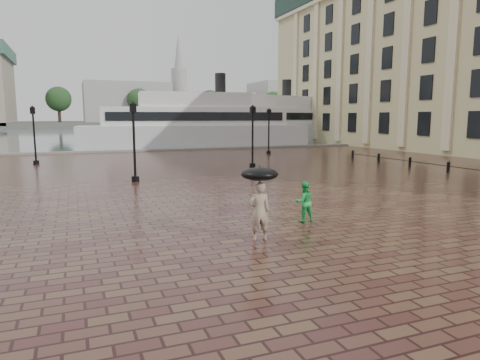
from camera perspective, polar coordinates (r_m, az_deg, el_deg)
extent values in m
plane|color=#391C1A|center=(17.82, 10.42, -3.60)|extent=(300.00, 300.00, 0.00)
plane|color=#4C565C|center=(107.26, -16.48, 6.09)|extent=(240.00, 240.00, 0.00)
cube|color=slate|center=(47.84, -10.17, 3.87)|extent=(80.00, 0.60, 0.30)
cube|color=#4C4C47|center=(175.06, -18.45, 7.08)|extent=(300.00, 60.00, 2.00)
cube|color=gray|center=(166.00, -14.90, 9.95)|extent=(30.00, 22.00, 14.00)
cube|color=gray|center=(173.53, -3.16, 9.64)|extent=(25.00, 22.00, 11.00)
cube|color=gray|center=(187.51, 7.21, 10.25)|extent=(35.00, 22.00, 16.00)
cylinder|color=gray|center=(169.61, -8.09, 11.12)|extent=(6.00, 6.00, 20.00)
cone|color=gray|center=(170.87, -8.19, 15.81)|extent=(5.00, 5.00, 18.00)
cylinder|color=#2D2119|center=(152.84, -22.92, 7.86)|extent=(1.00, 1.00, 8.00)
sphere|color=#1A3719|center=(152.95, -23.04, 9.91)|extent=(8.00, 8.00, 8.00)
cylinder|color=#2D2119|center=(154.38, -13.25, 8.29)|extent=(1.00, 1.00, 8.00)
sphere|color=#1A3719|center=(154.49, -13.32, 10.33)|extent=(8.00, 8.00, 8.00)
cylinder|color=#2D2119|center=(160.10, -4.01, 8.48)|extent=(1.00, 1.00, 8.00)
sphere|color=#1A3719|center=(160.20, -4.03, 10.45)|extent=(8.00, 8.00, 8.00)
cylinder|color=#2D2119|center=(169.56, 4.41, 8.47)|extent=(1.00, 1.00, 8.00)
sphere|color=#1A3719|center=(169.66, 4.43, 10.33)|extent=(8.00, 8.00, 8.00)
cylinder|color=#2D2119|center=(182.19, 11.79, 8.31)|extent=(1.00, 1.00, 8.00)
sphere|color=#1A3719|center=(182.28, 11.85, 10.04)|extent=(8.00, 8.00, 8.00)
cylinder|color=black|center=(31.69, 26.01, 1.45)|extent=(0.20, 0.20, 0.60)
sphere|color=black|center=(31.66, 26.04, 2.03)|extent=(0.22, 0.22, 0.22)
cylinder|color=black|center=(34.14, 21.70, 2.14)|extent=(0.20, 0.20, 0.60)
sphere|color=black|center=(34.11, 21.73, 2.68)|extent=(0.22, 0.22, 0.22)
cylinder|color=black|center=(36.76, 18.00, 2.73)|extent=(0.20, 0.20, 0.60)
sphere|color=black|center=(36.74, 18.02, 3.23)|extent=(0.22, 0.22, 0.22)
cylinder|color=black|center=(39.52, 14.79, 3.23)|extent=(0.20, 0.20, 0.60)
sphere|color=black|center=(39.49, 14.81, 3.69)|extent=(0.22, 0.22, 0.22)
cylinder|color=black|center=(25.25, -13.77, 0.16)|extent=(0.44, 0.44, 0.30)
cylinder|color=black|center=(25.06, -13.92, 4.35)|extent=(0.14, 0.14, 4.00)
cube|color=black|center=(25.01, -14.10, 9.26)|extent=(0.35, 0.35, 0.50)
sphere|color=beige|center=(25.01, -14.10, 9.26)|extent=(0.28, 0.28, 0.28)
cylinder|color=black|center=(31.48, 1.67, 1.98)|extent=(0.44, 0.44, 0.30)
cylinder|color=black|center=(31.33, 1.68, 5.35)|extent=(0.14, 0.14, 4.00)
cube|color=black|center=(31.29, 1.70, 9.28)|extent=(0.35, 0.35, 0.50)
sphere|color=beige|center=(31.29, 1.70, 9.28)|extent=(0.28, 0.28, 0.28)
cylinder|color=black|center=(37.07, -25.53, 2.13)|extent=(0.44, 0.44, 0.30)
cylinder|color=black|center=(36.94, -25.71, 4.99)|extent=(0.14, 0.14, 4.00)
cube|color=black|center=(36.90, -25.93, 8.32)|extent=(0.35, 0.35, 0.50)
sphere|color=beige|center=(36.90, -25.93, 8.32)|extent=(0.28, 0.28, 0.28)
cylinder|color=black|center=(43.01, 3.83, 3.69)|extent=(0.44, 0.44, 0.30)
cylinder|color=black|center=(42.90, 3.85, 6.15)|extent=(0.14, 0.14, 4.00)
cube|color=black|center=(42.87, 3.88, 9.02)|extent=(0.35, 0.35, 0.50)
sphere|color=beige|center=(42.87, 3.88, 9.02)|extent=(0.28, 0.28, 0.28)
imported|color=gray|center=(12.73, 2.60, -4.19)|extent=(0.71, 0.52, 1.77)
imported|color=green|center=(15.18, 8.54, -2.90)|extent=(0.74, 0.61, 1.43)
cube|color=silver|center=(53.75, -6.05, 5.85)|extent=(28.08, 9.34, 2.65)
cube|color=silver|center=(53.70, -6.09, 8.43)|extent=(22.51, 7.91, 2.20)
cube|color=silver|center=(53.74, -6.12, 10.55)|extent=(13.67, 6.37, 1.76)
cylinder|color=black|center=(54.50, -2.64, 12.64)|extent=(1.32, 1.32, 2.65)
cube|color=black|center=(50.82, -5.53, 8.45)|extent=(20.85, 2.20, 0.99)
cube|color=black|center=(56.58, -6.58, 8.42)|extent=(20.85, 2.20, 0.99)
cube|color=silver|center=(62.50, 3.87, 6.23)|extent=(28.56, 13.46, 2.67)
cube|color=silver|center=(62.45, 3.89, 8.47)|extent=(22.96, 11.20, 2.22)
cube|color=silver|center=(62.49, 3.91, 10.31)|extent=(14.19, 8.31, 1.78)
cylinder|color=black|center=(64.77, 6.24, 11.98)|extent=(1.33, 1.33, 2.67)
cube|color=black|center=(60.22, 5.70, 8.46)|extent=(20.45, 5.42, 1.00)
cube|color=black|center=(64.74, 2.20, 8.48)|extent=(20.45, 5.42, 1.00)
cylinder|color=black|center=(12.61, 2.62, -1.44)|extent=(0.02, 0.02, 0.95)
ellipsoid|color=black|center=(12.54, 2.63, 0.80)|extent=(1.10, 1.10, 0.39)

